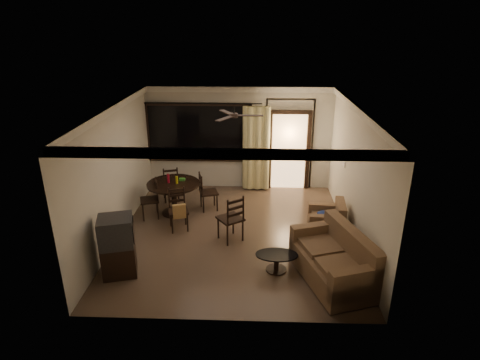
{
  "coord_description": "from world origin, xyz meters",
  "views": [
    {
      "loc": [
        0.41,
        -7.77,
        4.37
      ],
      "look_at": [
        0.11,
        0.2,
        1.21
      ],
      "focal_mm": 30.0,
      "sensor_mm": 36.0,
      "label": 1
    }
  ],
  "objects_px": {
    "dining_chair_west": "(151,206)",
    "dining_chair_north": "(171,190)",
    "dining_chair_south": "(179,217)",
    "sofa": "(336,262)",
    "dining_table": "(174,189)",
    "armchair": "(328,222)",
    "coffee_table": "(277,259)",
    "tv_cabinet": "(118,246)",
    "side_chair": "(231,227)",
    "dining_chair_east": "(208,199)"
  },
  "relations": [
    {
      "from": "dining_table",
      "to": "dining_chair_east",
      "type": "height_order",
      "value": "dining_table"
    },
    {
      "from": "side_chair",
      "to": "dining_chair_west",
      "type": "bearing_deg",
      "value": -62.18
    },
    {
      "from": "dining_chair_east",
      "to": "tv_cabinet",
      "type": "xyz_separation_m",
      "value": [
        -1.33,
        -2.79,
        0.29
      ]
    },
    {
      "from": "dining_chair_north",
      "to": "side_chair",
      "type": "distance_m",
      "value": 2.61
    },
    {
      "from": "dining_table",
      "to": "side_chair",
      "type": "relative_size",
      "value": 1.19
    },
    {
      "from": "dining_chair_east",
      "to": "side_chair",
      "type": "distance_m",
      "value": 1.63
    },
    {
      "from": "dining_chair_north",
      "to": "tv_cabinet",
      "type": "height_order",
      "value": "tv_cabinet"
    },
    {
      "from": "dining_chair_north",
      "to": "armchair",
      "type": "relative_size",
      "value": 1.16
    },
    {
      "from": "dining_chair_west",
      "to": "dining_chair_north",
      "type": "relative_size",
      "value": 1.0
    },
    {
      "from": "coffee_table",
      "to": "side_chair",
      "type": "height_order",
      "value": "side_chair"
    },
    {
      "from": "dining_chair_south",
      "to": "armchair",
      "type": "relative_size",
      "value": 1.16
    },
    {
      "from": "dining_table",
      "to": "dining_chair_north",
      "type": "distance_m",
      "value": 0.85
    },
    {
      "from": "dining_chair_north",
      "to": "coffee_table",
      "type": "height_order",
      "value": "dining_chair_north"
    },
    {
      "from": "dining_table",
      "to": "tv_cabinet",
      "type": "height_order",
      "value": "tv_cabinet"
    },
    {
      "from": "dining_chair_west",
      "to": "dining_chair_east",
      "type": "xyz_separation_m",
      "value": [
        1.32,
        0.49,
        0.0
      ]
    },
    {
      "from": "tv_cabinet",
      "to": "coffee_table",
      "type": "height_order",
      "value": "tv_cabinet"
    },
    {
      "from": "dining_chair_south",
      "to": "sofa",
      "type": "bearing_deg",
      "value": -46.65
    },
    {
      "from": "dining_table",
      "to": "tv_cabinet",
      "type": "relative_size",
      "value": 1.1
    },
    {
      "from": "side_chair",
      "to": "coffee_table",
      "type": "bearing_deg",
      "value": 94.58
    },
    {
      "from": "dining_table",
      "to": "dining_chair_east",
      "type": "relative_size",
      "value": 1.32
    },
    {
      "from": "dining_chair_west",
      "to": "dining_chair_south",
      "type": "relative_size",
      "value": 1.0
    },
    {
      "from": "dining_chair_south",
      "to": "dining_chair_east",
      "type": "bearing_deg",
      "value": 45.7
    },
    {
      "from": "dining_table",
      "to": "dining_chair_south",
      "type": "height_order",
      "value": "dining_table"
    },
    {
      "from": "dining_chair_east",
      "to": "dining_chair_south",
      "type": "distance_m",
      "value": 1.2
    },
    {
      "from": "dining_chair_south",
      "to": "armchair",
      "type": "distance_m",
      "value": 3.3
    },
    {
      "from": "side_chair",
      "to": "sofa",
      "type": "bearing_deg",
      "value": 110.08
    },
    {
      "from": "dining_chair_north",
      "to": "dining_chair_west",
      "type": "bearing_deg",
      "value": 56.49
    },
    {
      "from": "sofa",
      "to": "dining_chair_west",
      "type": "bearing_deg",
      "value": 131.21
    },
    {
      "from": "dining_chair_east",
      "to": "dining_chair_north",
      "type": "height_order",
      "value": "same"
    },
    {
      "from": "dining_chair_north",
      "to": "armchair",
      "type": "xyz_separation_m",
      "value": [
        3.78,
        -1.69,
        0.03
      ]
    },
    {
      "from": "dining_chair_south",
      "to": "side_chair",
      "type": "bearing_deg",
      "value": -36.88
    },
    {
      "from": "sofa",
      "to": "tv_cabinet",
      "type": "bearing_deg",
      "value": 161.31
    },
    {
      "from": "dining_chair_south",
      "to": "dining_chair_north",
      "type": "relative_size",
      "value": 1.0
    },
    {
      "from": "dining_chair_north",
      "to": "tv_cabinet",
      "type": "relative_size",
      "value": 0.83
    },
    {
      "from": "dining_chair_west",
      "to": "armchair",
      "type": "distance_m",
      "value": 4.13
    },
    {
      "from": "sofa",
      "to": "side_chair",
      "type": "relative_size",
      "value": 1.85
    },
    {
      "from": "dining_chair_west",
      "to": "coffee_table",
      "type": "xyz_separation_m",
      "value": [
        2.89,
        -2.1,
        -0.05
      ]
    },
    {
      "from": "dining_chair_east",
      "to": "tv_cabinet",
      "type": "distance_m",
      "value": 3.11
    },
    {
      "from": "dining_chair_north",
      "to": "side_chair",
      "type": "bearing_deg",
      "value": 112.82
    },
    {
      "from": "dining_chair_east",
      "to": "dining_chair_south",
      "type": "height_order",
      "value": "same"
    },
    {
      "from": "dining_chair_south",
      "to": "sofa",
      "type": "xyz_separation_m",
      "value": [
        3.15,
        -1.78,
        0.07
      ]
    },
    {
      "from": "dining_chair_west",
      "to": "dining_chair_east",
      "type": "relative_size",
      "value": 1.0
    },
    {
      "from": "tv_cabinet",
      "to": "side_chair",
      "type": "height_order",
      "value": "tv_cabinet"
    },
    {
      "from": "coffee_table",
      "to": "tv_cabinet",
      "type": "bearing_deg",
      "value": -176.16
    },
    {
      "from": "dining_chair_south",
      "to": "sofa",
      "type": "distance_m",
      "value": 3.62
    },
    {
      "from": "dining_chair_west",
      "to": "sofa",
      "type": "relative_size",
      "value": 0.48
    },
    {
      "from": "dining_table",
      "to": "armchair",
      "type": "height_order",
      "value": "dining_table"
    },
    {
      "from": "dining_table",
      "to": "side_chair",
      "type": "bearing_deg",
      "value": -40.85
    },
    {
      "from": "dining_chair_west",
      "to": "dining_chair_south",
      "type": "bearing_deg",
      "value": 36.5
    },
    {
      "from": "coffee_table",
      "to": "dining_table",
      "type": "bearing_deg",
      "value": 135.16
    }
  ]
}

